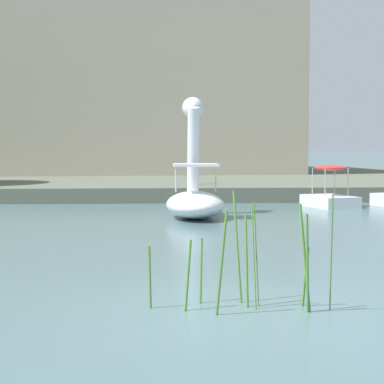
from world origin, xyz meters
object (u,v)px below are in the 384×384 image
(swan_boat, at_px, (195,193))
(person_on_path, at_px, (192,162))
(parked_van, at_px, (41,157))
(pedal_boat_red, at_px, (330,195))

(swan_boat, distance_m, person_on_path, 7.89)
(person_on_path, height_order, parked_van, person_on_path)
(swan_boat, xyz_separation_m, parked_van, (-7.87, 22.03, 0.77))
(swan_boat, xyz_separation_m, pedal_boat_red, (4.98, 3.29, -0.30))
(swan_boat, distance_m, pedal_boat_red, 5.97)
(person_on_path, distance_m, parked_van, 16.42)
(parked_van, bearing_deg, swan_boat, -70.34)
(person_on_path, bearing_deg, pedal_boat_red, -44.87)
(pedal_boat_red, distance_m, person_on_path, 6.55)
(swan_boat, bearing_deg, parked_van, 109.66)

